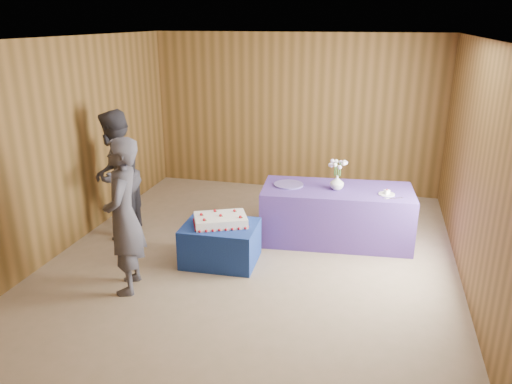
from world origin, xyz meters
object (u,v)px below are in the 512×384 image
(cake_table, at_px, (220,243))
(serving_table, at_px, (336,214))
(vase, at_px, (337,182))
(guest_left, at_px, (124,217))
(guest_right, at_px, (116,175))
(sheet_cake, at_px, (220,220))

(cake_table, height_order, serving_table, serving_table)
(serving_table, xyz_separation_m, vase, (-0.01, -0.04, 0.47))
(guest_left, bearing_deg, cake_table, 120.81)
(cake_table, distance_m, vase, 1.75)
(cake_table, xyz_separation_m, serving_table, (1.34, 1.01, 0.12))
(serving_table, height_order, guest_right, guest_right)
(serving_table, bearing_deg, vase, -112.12)
(serving_table, height_order, guest_left, guest_left)
(vase, bearing_deg, guest_left, -138.97)
(cake_table, relative_size, vase, 4.68)
(guest_right, bearing_deg, serving_table, 88.30)
(serving_table, distance_m, vase, 0.47)
(cake_table, distance_m, guest_left, 1.34)
(guest_right, bearing_deg, cake_table, 61.99)
(sheet_cake, distance_m, vase, 1.66)
(sheet_cake, bearing_deg, guest_left, -156.42)
(sheet_cake, xyz_separation_m, guest_right, (-1.63, 0.44, 0.33))
(guest_left, bearing_deg, guest_right, -165.07)
(guest_right, bearing_deg, guest_left, 19.45)
(cake_table, height_order, guest_left, guest_left)
(cake_table, xyz_separation_m, guest_right, (-1.63, 0.46, 0.64))
(serving_table, relative_size, guest_right, 1.13)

